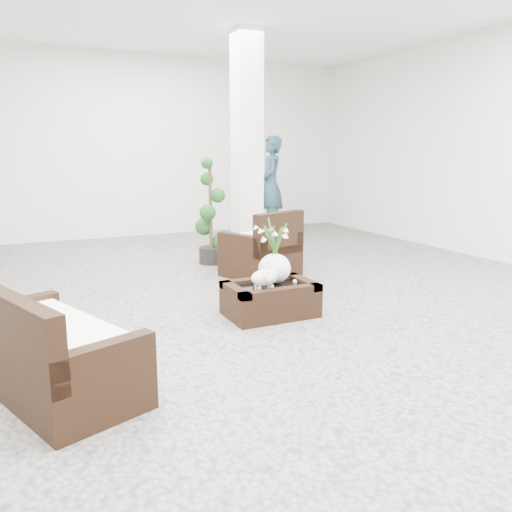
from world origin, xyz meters
name	(u,v)px	position (x,y,z in m)	size (l,w,h in m)	color
ground	(252,311)	(0.00, 0.00, 0.00)	(11.00, 11.00, 0.00)	gray
column	(247,146)	(1.20, 2.80, 1.75)	(0.40, 0.40, 3.50)	white
coffee_table	(270,301)	(0.11, -0.21, 0.16)	(0.90, 0.60, 0.31)	black
sheep_figurine	(264,280)	(-0.01, -0.31, 0.42)	(0.28, 0.23, 0.21)	white
planter_narcissus	(275,246)	(0.21, -0.11, 0.71)	(0.44, 0.44, 0.80)	white
tealight	(295,281)	(0.41, -0.19, 0.33)	(0.04, 0.04, 0.03)	white
armchair	(260,243)	(0.77, 1.40, 0.45)	(0.84, 0.81, 0.90)	black
loveseat	(52,338)	(-2.04, -1.09, 0.40)	(1.48, 0.71, 0.79)	black
topiary	(211,212)	(0.44, 2.43, 0.78)	(0.41, 0.41, 1.55)	#153D13
shopper	(271,185)	(2.55, 4.62, 0.98)	(0.72, 0.47, 1.97)	#274557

